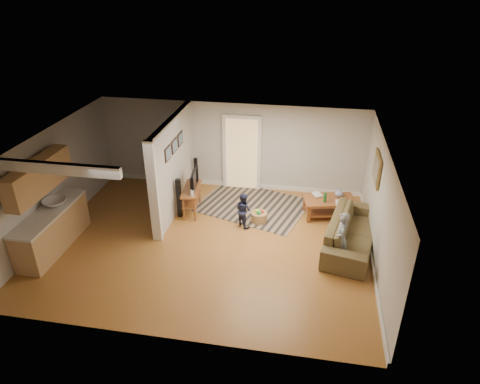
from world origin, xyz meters
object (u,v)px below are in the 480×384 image
sofa (350,245)px  child (338,260)px  speaker_right (196,173)px  speaker_left (179,198)px  toy_basket (259,217)px  tv_console (192,191)px  coffee_table (330,202)px  toddler (243,226)px

sofa → child: 0.70m
sofa → child: bearing=166.6°
speaker_right → child: 4.96m
speaker_left → toy_basket: (2.06, 0.08, -0.39)m
tv_console → coffee_table: bearing=-0.6°
coffee_table → sofa: bearing=-68.7°
sofa → coffee_table: bearing=33.1°
coffee_table → child: (0.20, -1.92, -0.39)m
speaker_left → coffee_table: bearing=11.5°
coffee_table → tv_console: 3.57m
tv_console → speaker_left: (-0.26, -0.29, -0.09)m
toy_basket → toddler: bearing=-144.6°
toy_basket → child: size_ratio=0.34×
sofa → child: size_ratio=2.08×
sofa → toy_basket: 2.34m
toddler → coffee_table: bearing=-117.9°
speaker_left → child: speaker_left is taller
speaker_right → speaker_left: bearing=-91.7°
sofa → speaker_left: bearing=94.0°
coffee_table → speaker_left: (-3.80, -0.69, 0.14)m
toy_basket → speaker_left: bearing=-177.6°
sofa → speaker_left: size_ratio=2.33×
sofa → toy_basket: sofa is taller
toy_basket → child: 2.35m
speaker_left → toddler: speaker_left is taller
speaker_right → toddler: (1.70, -1.84, -0.47)m
tv_console → speaker_left: bearing=-138.8°
speaker_left → toddler: (1.70, -0.17, -0.54)m
sofa → speaker_left: 4.37m
toy_basket → toddler: toddler is taller
toy_basket → speaker_right: bearing=142.4°
toy_basket → toddler: size_ratio=0.45×
toddler → tv_console: bearing=21.9°
tv_console → sofa: bearing=-19.3°
tv_console → child: bearing=-29.1°
tv_console → toddler: bearing=-24.9°
speaker_left → toy_basket: size_ratio=2.63×
coffee_table → speaker_left: bearing=-169.7°
sofa → coffee_table: size_ratio=1.77×
tv_console → child: tv_console is taller
coffee_table → child: bearing=-84.1°
sofa → tv_console: (-4.04, 0.88, 0.63)m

